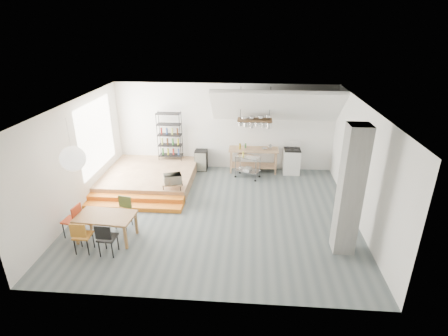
# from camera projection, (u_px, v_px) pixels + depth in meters

# --- Properties ---
(floor) EXTENTS (8.00, 8.00, 0.00)m
(floor) POSITION_uv_depth(u_px,v_px,m) (215.00, 213.00, 10.29)
(floor) COLOR #505A5C
(floor) RESTS_ON ground
(wall_back) EXTENTS (8.00, 0.04, 3.20)m
(wall_back) POSITION_uv_depth(u_px,v_px,m) (224.00, 127.00, 12.88)
(wall_back) COLOR silver
(wall_back) RESTS_ON ground
(wall_left) EXTENTS (0.04, 7.00, 3.20)m
(wall_left) POSITION_uv_depth(u_px,v_px,m) (75.00, 159.00, 9.95)
(wall_left) COLOR silver
(wall_left) RESTS_ON ground
(wall_right) EXTENTS (0.04, 7.00, 3.20)m
(wall_right) POSITION_uv_depth(u_px,v_px,m) (363.00, 167.00, 9.38)
(wall_right) COLOR silver
(wall_right) RESTS_ON ground
(ceiling) EXTENTS (8.00, 7.00, 0.02)m
(ceiling) POSITION_uv_depth(u_px,v_px,m) (214.00, 106.00, 9.04)
(ceiling) COLOR white
(ceiling) RESTS_ON wall_back
(slope_ceiling) EXTENTS (4.40, 1.44, 1.32)m
(slope_ceiling) POSITION_uv_depth(u_px,v_px,m) (276.00, 106.00, 11.83)
(slope_ceiling) COLOR white
(slope_ceiling) RESTS_ON wall_back
(window_pane) EXTENTS (0.02, 2.50, 2.20)m
(window_pane) POSITION_uv_depth(u_px,v_px,m) (97.00, 136.00, 11.25)
(window_pane) COLOR white
(window_pane) RESTS_ON wall_left
(platform) EXTENTS (3.00, 3.00, 0.40)m
(platform) POSITION_uv_depth(u_px,v_px,m) (150.00, 176.00, 12.23)
(platform) COLOR #8E6647
(platform) RESTS_ON ground
(step_lower) EXTENTS (3.00, 0.35, 0.13)m
(step_lower) POSITION_uv_depth(u_px,v_px,m) (133.00, 207.00, 10.49)
(step_lower) COLOR orange
(step_lower) RESTS_ON ground
(step_upper) EXTENTS (3.00, 0.35, 0.27)m
(step_upper) POSITION_uv_depth(u_px,v_px,m) (136.00, 199.00, 10.79)
(step_upper) COLOR orange
(step_upper) RESTS_ON ground
(concrete_column) EXTENTS (0.50, 0.50, 3.20)m
(concrete_column) POSITION_uv_depth(u_px,v_px,m) (350.00, 191.00, 8.06)
(concrete_column) COLOR gray
(concrete_column) RESTS_ON ground
(kitchen_counter) EXTENTS (1.80, 0.60, 0.91)m
(kitchen_counter) POSITION_uv_depth(u_px,v_px,m) (253.00, 156.00, 12.86)
(kitchen_counter) COLOR #8E6647
(kitchen_counter) RESTS_ON ground
(stove) EXTENTS (0.60, 0.60, 1.18)m
(stove) POSITION_uv_depth(u_px,v_px,m) (291.00, 161.00, 12.82)
(stove) COLOR white
(stove) RESTS_ON ground
(pot_rack) EXTENTS (1.20, 0.50, 1.43)m
(pot_rack) POSITION_uv_depth(u_px,v_px,m) (255.00, 122.00, 12.12)
(pot_rack) COLOR #3C2818
(pot_rack) RESTS_ON ceiling
(wire_shelving) EXTENTS (0.88, 0.38, 1.80)m
(wire_shelving) POSITION_uv_depth(u_px,v_px,m) (170.00, 135.00, 12.85)
(wire_shelving) COLOR black
(wire_shelving) RESTS_ON platform
(microwave_shelf) EXTENTS (0.60, 0.40, 0.16)m
(microwave_shelf) POSITION_uv_depth(u_px,v_px,m) (173.00, 184.00, 10.87)
(microwave_shelf) COLOR #8E6647
(microwave_shelf) RESTS_ON platform
(paper_lantern) EXTENTS (0.60, 0.60, 0.60)m
(paper_lantern) POSITION_uv_depth(u_px,v_px,m) (73.00, 159.00, 8.32)
(paper_lantern) COLOR white
(paper_lantern) RESTS_ON ceiling
(dining_table) EXTENTS (1.50, 0.91, 0.69)m
(dining_table) POSITION_uv_depth(u_px,v_px,m) (105.00, 218.00, 8.86)
(dining_table) COLOR olive
(dining_table) RESTS_ON ground
(chair_mustard) EXTENTS (0.40, 0.40, 0.88)m
(chair_mustard) POSITION_uv_depth(u_px,v_px,m) (81.00, 235.00, 8.33)
(chair_mustard) COLOR #A4651C
(chair_mustard) RESTS_ON ground
(chair_black) EXTENTS (0.42, 0.42, 0.88)m
(chair_black) POSITION_uv_depth(u_px,v_px,m) (106.00, 237.00, 8.25)
(chair_black) COLOR black
(chair_black) RESTS_ON ground
(chair_olive) EXTENTS (0.46, 0.46, 0.86)m
(chair_olive) POSITION_uv_depth(u_px,v_px,m) (124.00, 209.00, 9.47)
(chair_olive) COLOR #586630
(chair_olive) RESTS_ON ground
(chair_red) EXTENTS (0.46, 0.46, 0.90)m
(chair_red) POSITION_uv_depth(u_px,v_px,m) (74.00, 218.00, 9.00)
(chair_red) COLOR #B8381A
(chair_red) RESTS_ON ground
(rolling_cart) EXTENTS (0.94, 0.74, 0.83)m
(rolling_cart) POSITION_uv_depth(u_px,v_px,m) (248.00, 164.00, 12.41)
(rolling_cart) COLOR silver
(rolling_cart) RESTS_ON ground
(mini_fridge) EXTENTS (0.45, 0.45, 0.77)m
(mini_fridge) POSITION_uv_depth(u_px,v_px,m) (201.00, 160.00, 13.14)
(mini_fridge) COLOR black
(mini_fridge) RESTS_ON ground
(microwave) EXTENTS (0.62, 0.52, 0.29)m
(microwave) POSITION_uv_depth(u_px,v_px,m) (173.00, 179.00, 10.80)
(microwave) COLOR beige
(microwave) RESTS_ON microwave_shelf
(bowl) EXTENTS (0.26, 0.26, 0.05)m
(bowl) POSITION_uv_depth(u_px,v_px,m) (264.00, 149.00, 12.67)
(bowl) COLOR silver
(bowl) RESTS_ON kitchen_counter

